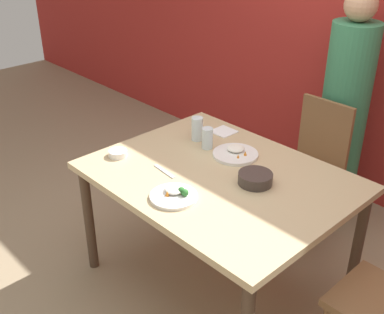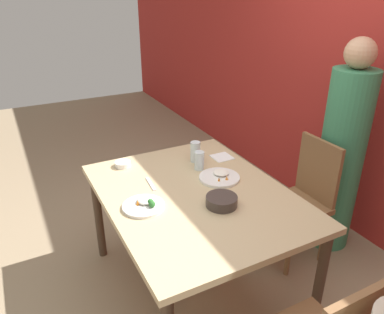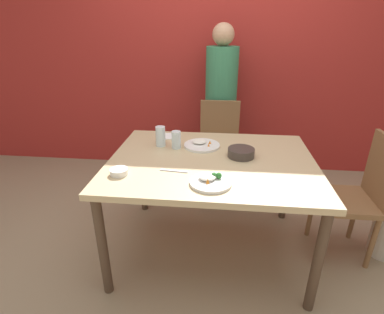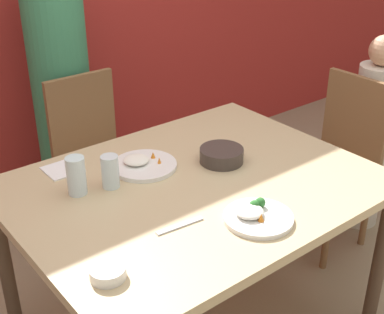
# 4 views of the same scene
# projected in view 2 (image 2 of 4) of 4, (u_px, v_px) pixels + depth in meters

# --- Properties ---
(ground_plane) EXTENTS (10.00, 10.00, 0.00)m
(ground_plane) POSITION_uv_depth(u_px,v_px,m) (195.00, 286.00, 2.62)
(ground_plane) COLOR #998466
(wall_back) EXTENTS (10.00, 0.06, 2.70)m
(wall_back) POSITION_uv_depth(u_px,v_px,m) (384.00, 71.00, 2.69)
(wall_back) COLOR #A82823
(wall_back) RESTS_ON ground_plane
(dining_table) EXTENTS (1.39, 1.08, 0.76)m
(dining_table) POSITION_uv_depth(u_px,v_px,m) (195.00, 203.00, 2.33)
(dining_table) COLOR tan
(dining_table) RESTS_ON ground_plane
(chair_adult_spot) EXTENTS (0.40, 0.40, 0.93)m
(chair_adult_spot) POSITION_uv_depth(u_px,v_px,m) (303.00, 197.00, 2.75)
(chair_adult_spot) COLOR brown
(chair_adult_spot) RESTS_ON ground_plane
(person_adult) EXTENTS (0.32, 0.32, 1.62)m
(person_adult) POSITION_uv_depth(u_px,v_px,m) (341.00, 157.00, 2.78)
(person_adult) COLOR #387F56
(person_adult) RESTS_ON ground_plane
(bowl_curry) EXTENTS (0.18, 0.18, 0.06)m
(bowl_curry) POSITION_uv_depth(u_px,v_px,m) (222.00, 201.00, 2.16)
(bowl_curry) COLOR #3D332D
(bowl_curry) RESTS_ON dining_table
(plate_rice_adult) EXTENTS (0.27, 0.27, 0.04)m
(plate_rice_adult) POSITION_uv_depth(u_px,v_px,m) (220.00, 177.00, 2.46)
(plate_rice_adult) COLOR white
(plate_rice_adult) RESTS_ON dining_table
(plate_rice_child) EXTENTS (0.24, 0.24, 0.05)m
(plate_rice_child) POSITION_uv_depth(u_px,v_px,m) (144.00, 205.00, 2.15)
(plate_rice_child) COLOR white
(plate_rice_child) RESTS_ON dining_table
(bowl_rice_small) EXTENTS (0.11, 0.11, 0.04)m
(bowl_rice_small) POSITION_uv_depth(u_px,v_px,m) (123.00, 164.00, 2.62)
(bowl_rice_small) COLOR white
(bowl_rice_small) RESTS_ON dining_table
(glass_water_tall) EXTENTS (0.07, 0.07, 0.15)m
(glass_water_tall) POSITION_uv_depth(u_px,v_px,m) (195.00, 152.00, 2.67)
(glass_water_tall) COLOR silver
(glass_water_tall) RESTS_ON dining_table
(glass_water_short) EXTENTS (0.07, 0.07, 0.13)m
(glass_water_short) POSITION_uv_depth(u_px,v_px,m) (199.00, 161.00, 2.56)
(glass_water_short) COLOR silver
(glass_water_short) RESTS_ON dining_table
(napkin_folded) EXTENTS (0.14, 0.14, 0.01)m
(napkin_folded) POSITION_uv_depth(u_px,v_px,m) (222.00, 157.00, 2.76)
(napkin_folded) COLOR white
(napkin_folded) RESTS_ON dining_table
(fork_steel) EXTENTS (0.18, 0.04, 0.01)m
(fork_steel) POSITION_uv_depth(u_px,v_px,m) (151.00, 184.00, 2.39)
(fork_steel) COLOR silver
(fork_steel) RESTS_ON dining_table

